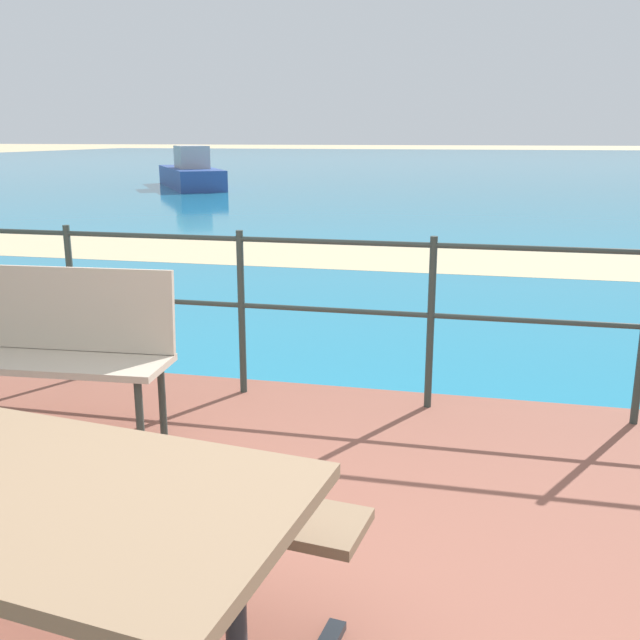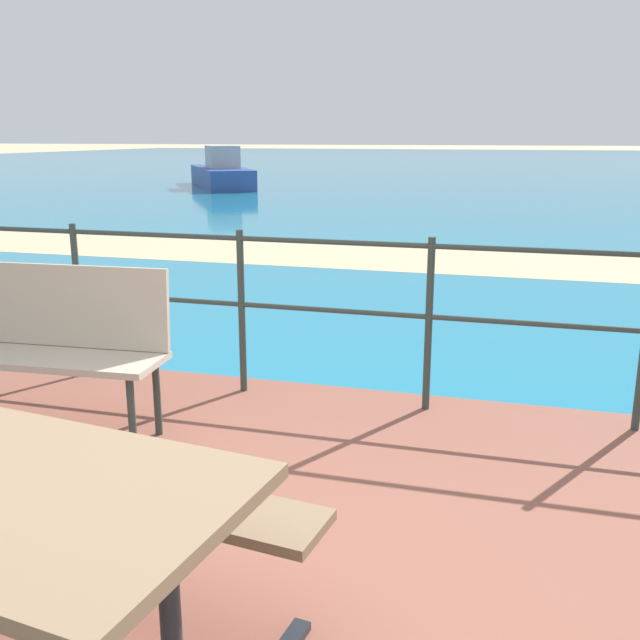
# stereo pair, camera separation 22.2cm
# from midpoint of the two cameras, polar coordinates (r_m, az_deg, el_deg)

# --- Properties ---
(sea_water) EXTENTS (90.00, 90.00, 0.01)m
(sea_water) POSITION_cam_midpoint_polar(r_m,az_deg,el_deg) (41.80, 14.67, 11.81)
(sea_water) COLOR teal
(sea_water) RESTS_ON ground
(beach_strip) EXTENTS (54.01, 2.62, 0.01)m
(beach_strip) POSITION_cam_midpoint_polar(r_m,az_deg,el_deg) (10.14, 10.05, 4.88)
(beach_strip) COLOR tan
(beach_strip) RESTS_ON ground
(park_bench) EXTENTS (1.50, 0.50, 0.93)m
(park_bench) POSITION_cam_midpoint_polar(r_m,az_deg,el_deg) (4.16, -20.28, -1.08)
(park_bench) COLOR tan
(park_bench) RESTS_ON patio_paving
(railing_fence) EXTENTS (5.94, 0.04, 1.05)m
(railing_fence) POSITION_cam_midpoint_polar(r_m,az_deg,el_deg) (4.33, 2.43, 1.77)
(railing_fence) COLOR #2D3833
(railing_fence) RESTS_ON patio_paving
(boat_near) EXTENTS (3.83, 5.18, 1.32)m
(boat_near) POSITION_cam_midpoint_polar(r_m,az_deg,el_deg) (24.06, -7.62, 11.50)
(boat_near) COLOR #2D478C
(boat_near) RESTS_ON sea_water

